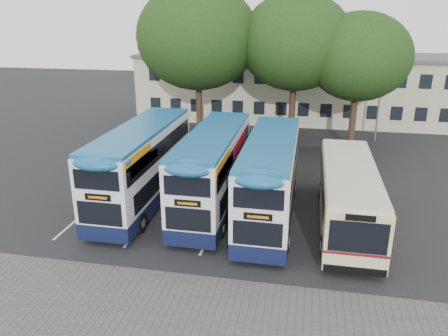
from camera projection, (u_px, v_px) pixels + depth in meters
name	position (u px, v px, depth m)	size (l,w,h in m)	color
ground	(287.00, 258.00, 18.69)	(120.00, 120.00, 0.00)	black
paving_strip	(218.00, 331.00, 14.43)	(40.00, 6.00, 0.01)	#595654
bay_lines	(224.00, 204.00, 23.99)	(14.12, 11.00, 0.01)	silver
depot_building	(305.00, 87.00, 42.58)	(32.40, 8.40, 6.20)	beige
lamp_post	(382.00, 78.00, 34.36)	(0.25, 1.05, 9.06)	gray
tree_left	(198.00, 37.00, 33.16)	(9.36, 9.36, 12.18)	black
tree_mid	(296.00, 42.00, 32.36)	(8.40, 8.40, 11.47)	black
tree_right	(359.00, 57.00, 31.24)	(7.43, 7.43, 10.13)	black
bus_dd_left	(142.00, 162.00, 23.49)	(2.50, 10.31, 4.29)	#0E1536
bus_dd_mid	(214.00, 167.00, 22.94)	(2.43, 10.03, 4.18)	#0E1536
bus_dd_right	(270.00, 175.00, 21.74)	(2.42, 9.99, 4.16)	#0E1536
bus_single	(348.00, 192.00, 21.30)	(2.56, 10.06, 3.00)	beige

